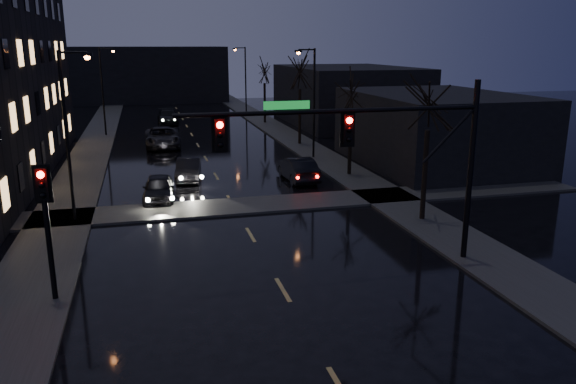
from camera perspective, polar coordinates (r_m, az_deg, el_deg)
sidewalk_left at (r=45.35m, az=-19.53°, el=3.49°), size 3.00×140.00×0.12m
sidewalk_right at (r=46.93m, az=1.63°, el=4.69°), size 3.00×140.00×0.12m
sidewalk_cross at (r=29.39m, az=-5.45°, el=-1.47°), size 40.00×3.00×0.12m
commercial_right_near at (r=40.97m, az=14.73°, el=6.21°), size 10.00×14.00×5.00m
commercial_right_far at (r=61.45m, az=6.00°, el=9.76°), size 12.00×18.00×6.00m
far_block at (r=87.52m, az=-13.84°, el=11.53°), size 22.00×10.00×8.00m
signal_mast at (r=20.40m, az=9.35°, el=5.08°), size 11.11×0.41×7.00m
signal_pole_left at (r=19.39m, az=-23.38°, el=-2.09°), size 0.35×0.41×4.53m
tree_near at (r=26.70m, az=14.23°, el=9.98°), size 3.52×3.52×8.08m
tree_mid_a at (r=35.82m, az=6.48°, el=10.79°), size 3.30×3.30×7.58m
tree_mid_b at (r=47.18m, az=1.23°, el=12.75°), size 3.74×3.74×8.59m
tree_far at (r=60.79m, az=-2.42°, el=12.66°), size 3.43×3.43×7.88m
streetlight_l_near at (r=27.82m, az=-21.24°, el=6.62°), size 1.53×0.28×8.00m
streetlight_l_far at (r=54.62m, az=-18.15°, el=10.38°), size 1.53×0.28×8.00m
streetlight_r_mid at (r=41.30m, az=2.38°, el=9.91°), size 1.53×0.28×8.00m
streetlight_r_far at (r=68.53m, az=-4.52°, el=11.78°), size 1.53×0.28×8.00m
oncoming_car_a at (r=31.27m, az=-13.01°, el=0.38°), size 1.91×4.11×1.36m
oncoming_car_b at (r=35.69m, az=-10.09°, el=2.27°), size 1.95×4.21×1.34m
oncoming_car_c at (r=47.75m, az=-12.63°, el=5.45°), size 2.77×5.95×1.65m
oncoming_car_d at (r=62.22m, az=-12.12°, el=7.48°), size 2.14×5.16×1.49m
lead_car at (r=34.96m, az=0.97°, el=2.38°), size 1.72×4.59×1.50m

